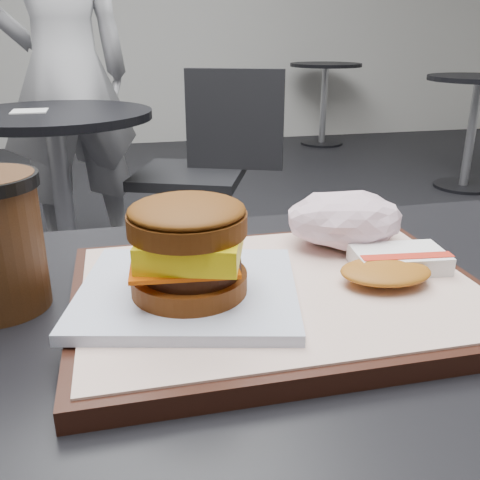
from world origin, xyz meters
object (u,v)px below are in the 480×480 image
hash_brown (393,265)px  serving_tray (280,294)px  neighbor_chair (206,163)px  breakfast_sandwich (189,258)px  crumpled_wrapper (345,219)px  patron (65,73)px  neighbor_table (59,166)px

hash_brown → serving_tray: bearing=178.9°
neighbor_chair → breakfast_sandwich: bearing=-99.7°
hash_brown → crumpled_wrapper: size_ratio=0.95×
crumpled_wrapper → patron: patron is taller
hash_brown → patron: patron is taller
neighbor_chair → patron: size_ratio=0.52×
breakfast_sandwich → patron: patron is taller
hash_brown → neighbor_table: size_ratio=0.16×
crumpled_wrapper → patron: size_ratio=0.08×
breakfast_sandwich → crumpled_wrapper: bearing=27.0°
serving_tray → patron: patron is taller
serving_tray → hash_brown: (0.11, -0.00, 0.02)m
crumpled_wrapper → breakfast_sandwich: bearing=-153.0°
neighbor_chair → patron: patron is taller
breakfast_sandwich → hash_brown: breakfast_sandwich is taller
crumpled_wrapper → neighbor_table: crumpled_wrapper is taller
breakfast_sandwich → neighbor_chair: (0.29, 1.72, -0.32)m
hash_brown → neighbor_table: 1.69m
serving_tray → crumpled_wrapper: size_ratio=2.95×
neighbor_table → breakfast_sandwich: bearing=-80.5°
crumpled_wrapper → neighbor_chair: neighbor_chair is taller
serving_tray → crumpled_wrapper: (0.10, 0.08, 0.04)m
neighbor_chair → patron: bearing=145.0°
serving_tray → patron: size_ratio=0.22×
serving_tray → hash_brown: size_ratio=3.10×
breakfast_sandwich → neighbor_table: size_ratio=0.30×
breakfast_sandwich → hash_brown: bearing=2.3°
patron → breakfast_sandwich: bearing=75.2°
serving_tray → neighbor_table: serving_tray is taller
serving_tray → neighbor_table: (-0.36, 1.60, -0.23)m
hash_brown → neighbor_table: (-0.47, 1.61, -0.25)m
hash_brown → breakfast_sandwich: bearing=-177.7°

